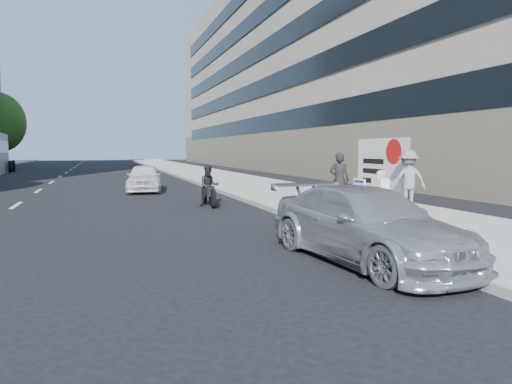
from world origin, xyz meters
name	(u,v)px	position (x,y,z in m)	size (l,w,h in m)	color
ground	(266,234)	(0.00, 0.00, 0.00)	(160.00, 160.00, 0.00)	black
near_sidewalk	(221,178)	(4.00, 20.00, 0.07)	(5.00, 120.00, 0.15)	#A2A097
near_building	(317,68)	(17.00, 32.00, 10.00)	(14.00, 70.00, 20.00)	gray
seated_protester	(375,193)	(2.95, 0.06, 0.87)	(0.83, 1.11, 1.31)	navy
jogger	(408,179)	(5.37, 1.95, 1.05)	(1.16, 0.67, 1.80)	slate
pedestrian_woman	(339,180)	(3.47, 2.83, 1.02)	(0.63, 0.41, 1.73)	black
protest_banner	(382,166)	(5.61, 3.71, 1.40)	(0.08, 3.06, 2.20)	#4C4C4C
parked_sedan	(366,225)	(0.80, -2.97, 0.65)	(1.82, 4.49, 1.30)	#9EA0A4
white_sedan_near	(144,178)	(-1.73, 11.94, 0.65)	(1.53, 3.81, 1.30)	silver
motorcycle	(209,188)	(-0.09, 5.59, 0.64)	(0.74, 2.05, 1.42)	black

